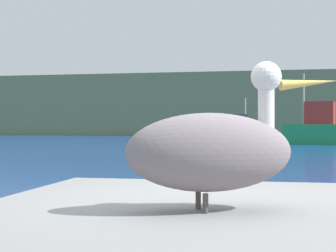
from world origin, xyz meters
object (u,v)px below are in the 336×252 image
fishing_boat_green (330,130)px  mooring_buoy (255,168)px  pelican (213,149)px  fishing_boat_orange (231,131)px

fishing_boat_green → mooring_buoy: (-4.49, -23.54, -0.68)m
pelican → fishing_boat_green: 33.03m
fishing_boat_orange → mooring_buoy: (2.74, -31.02, -0.49)m
pelican → fishing_boat_green: (4.50, 32.72, -0.17)m
pelican → fishing_boat_green: bearing=58.4°
pelican → fishing_boat_orange: fishing_boat_orange is taller
pelican → mooring_buoy: 9.21m
pelican → mooring_buoy: pelican is taller
fishing_boat_orange → mooring_buoy: 31.15m
fishing_boat_orange → mooring_buoy: size_ratio=8.67×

